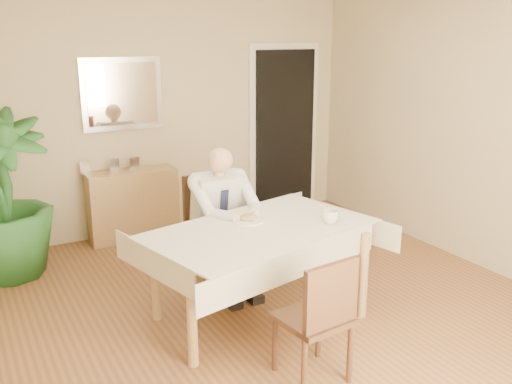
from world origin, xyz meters
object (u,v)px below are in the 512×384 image
chair_far (212,221)px  chair_near (320,314)px  seated_man (226,214)px  sideboard (133,205)px  potted_palm (2,196)px  dining_table (260,238)px  coffee_mug (330,217)px

chair_far → chair_near: (-0.09, -1.82, -0.06)m
chair_far → seated_man: bearing=-93.5°
sideboard → potted_palm: (-1.31, -0.41, 0.38)m
dining_table → potted_palm: bearing=118.2°
sideboard → coffee_mug: bearing=-68.7°
sideboard → seated_man: bearing=-77.0°
chair_far → coffee_mug: chair_far is taller
chair_near → potted_palm: 3.18m
potted_palm → seated_man: bearing=-37.3°
chair_near → chair_far: bearing=80.8°
coffee_mug → potted_palm: bearing=137.2°
sideboard → potted_palm: 1.42m
chair_far → dining_table: bearing=-93.5°
dining_table → seated_man: 0.59m
chair_near → seated_man: (0.09, 1.53, 0.21)m
chair_far → sideboard: bearing=99.9°
dining_table → potted_palm: potted_palm is taller
coffee_mug → dining_table: bearing=162.8°
dining_table → potted_palm: (-1.63, 1.83, 0.10)m
coffee_mug → potted_palm: size_ratio=0.08×
seated_man → sideboard: size_ratio=1.32×
seated_man → coffee_mug: bearing=-55.1°
coffee_mug → sideboard: (-0.85, 2.41, -0.43)m
potted_palm → chair_near: bearing=-60.9°
dining_table → coffee_mug: size_ratio=15.15×
sideboard → potted_palm: potted_palm is taller
sideboard → chair_near: bearing=-83.9°
dining_table → chair_near: 0.95m
chair_far → potted_palm: 1.90m
seated_man → dining_table: bearing=-90.0°
dining_table → seated_man: seated_man is taller
sideboard → dining_table: bearing=-79.9°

